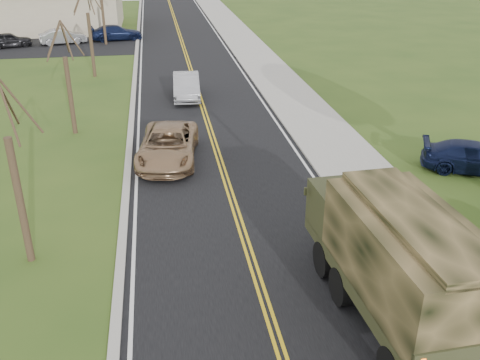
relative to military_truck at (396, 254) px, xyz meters
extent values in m
cube|color=black|center=(-3.21, 34.42, -2.02)|extent=(8.00, 120.00, 0.01)
cube|color=#9E998E|center=(0.94, 34.42, -1.96)|extent=(0.30, 120.00, 0.12)
cube|color=#9E998E|center=(2.69, 34.42, -1.97)|extent=(3.20, 120.00, 0.10)
cube|color=#9E998E|center=(-7.36, 34.42, -1.97)|extent=(0.30, 120.00, 0.10)
cylinder|color=#38281C|center=(-10.21, 4.42, 0.08)|extent=(0.24, 0.24, 4.20)
cylinder|color=#38281C|center=(-9.73, 4.55, 3.10)|extent=(1.01, 0.33, 1.90)
cylinder|color=#38281C|center=(-10.18, 5.04, 3.03)|extent=(0.13, 1.29, 1.74)
cylinder|color=#38281C|center=(-9.94, 4.01, 3.10)|extent=(0.58, 0.90, 1.90)
cylinder|color=#38281C|center=(-10.21, 16.42, -0.04)|extent=(0.24, 0.24, 3.96)
cylinder|color=#38281C|center=(-9.76, 16.54, 2.81)|extent=(0.96, 0.32, 1.79)
cylinder|color=#38281C|center=(-10.18, 17.01, 2.74)|extent=(0.12, 1.22, 1.65)
cylinder|color=#38281C|center=(-10.64, 16.59, 2.81)|extent=(0.93, 0.41, 1.79)
cylinder|color=#38281C|center=(-10.58, 15.97, 2.74)|extent=(0.75, 0.99, 1.67)
cylinder|color=#38281C|center=(-9.96, 16.03, 2.81)|extent=(0.55, 0.85, 1.80)
cylinder|color=#38281C|center=(-10.21, 28.42, 0.20)|extent=(0.24, 0.24, 4.44)
cylinder|color=#38281C|center=(-10.62, 27.92, 3.31)|extent=(0.83, 1.10, 1.87)
cylinder|color=#38281C|center=(-10.21, 40.42, 0.02)|extent=(0.24, 0.24, 4.08)
cube|color=tan|center=(-19.21, 50.42, 0.08)|extent=(20.00, 12.00, 4.20)
cube|color=black|center=(-13.21, 40.42, -2.01)|extent=(18.00, 10.00, 0.02)
cylinder|color=black|center=(1.17, -2.33, -1.47)|extent=(0.40, 1.12, 1.10)
cylinder|color=black|center=(-1.09, 0.77, -1.47)|extent=(0.40, 1.12, 1.10)
cylinder|color=black|center=(1.01, 0.87, -1.47)|extent=(0.40, 1.12, 1.10)
cylinder|color=black|center=(-1.16, 2.17, -1.47)|extent=(0.40, 1.12, 1.10)
cylinder|color=black|center=(0.94, 2.27, -1.47)|extent=(0.40, 1.12, 1.10)
cube|color=#33361D|center=(-0.01, 0.22, -0.97)|extent=(2.75, 7.13, 0.35)
cube|color=#33361D|center=(-0.14, 2.77, -0.12)|extent=(2.50, 2.02, 1.40)
cube|color=black|center=(-0.18, 3.67, 0.08)|extent=(2.21, 0.19, 0.70)
cube|color=#33361D|center=(0.03, -0.63, -0.72)|extent=(2.76, 5.43, 0.15)
cube|color=black|center=(0.03, -0.63, 0.33)|extent=(2.76, 5.43, 2.00)
cube|color=black|center=(0.03, -0.63, 1.38)|extent=(1.86, 5.38, 0.25)
cube|color=#33361D|center=(0.16, -3.28, -0.47)|extent=(2.51, 0.24, 0.65)
imported|color=#9B7957|center=(-5.52, 11.95, -1.26)|extent=(3.24, 5.76, 1.52)
imported|color=#ACACB1|center=(-4.01, 21.95, -1.27)|extent=(1.80, 4.64, 1.51)
imported|color=#0E1433|center=(7.63, 8.62, -1.37)|extent=(4.85, 3.48, 1.30)
imported|color=black|center=(-18.67, 40.38, -1.36)|extent=(4.21, 2.78, 1.33)
imported|color=#A3A2A7|center=(-14.11, 41.25, -1.34)|extent=(4.37, 2.46, 1.36)
imported|color=#0E1736|center=(-9.33, 42.47, -1.32)|extent=(5.11, 2.80, 1.40)
camera|label=1|loc=(-5.85, -10.94, 7.62)|focal=40.00mm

